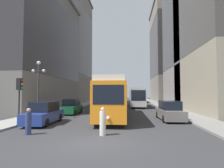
{
  "coord_description": "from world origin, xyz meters",
  "views": [
    {
      "loc": [
        1.67,
        -9.31,
        2.53
      ],
      "look_at": [
        0.03,
        8.18,
        3.42
      ],
      "focal_mm": 29.56,
      "sensor_mm": 36.0,
      "label": 1
    }
  ],
  "objects_px": {
    "transit_bus": "(137,96)",
    "pedestrian_crossing_near": "(103,122)",
    "streetcar": "(115,97)",
    "traffic_light_near_left": "(20,89)",
    "parked_car_left_mid": "(71,107)",
    "parked_car_left_near": "(97,101)",
    "lamp_post_left_near": "(38,80)",
    "pedestrian_crossing_far": "(28,122)",
    "parked_car_left_far": "(44,113)",
    "parked_car_right_far": "(169,111)"
  },
  "relations": [
    {
      "from": "transit_bus",
      "to": "streetcar",
      "type": "bearing_deg",
      "value": -101.37
    },
    {
      "from": "parked_car_left_far",
      "to": "parked_car_left_near",
      "type": "bearing_deg",
      "value": 87.5
    },
    {
      "from": "traffic_light_near_left",
      "to": "parked_car_left_near",
      "type": "bearing_deg",
      "value": 86.36
    },
    {
      "from": "lamp_post_left_near",
      "to": "parked_car_right_far",
      "type": "bearing_deg",
      "value": 1.96
    },
    {
      "from": "transit_bus",
      "to": "parked_car_right_far",
      "type": "xyz_separation_m",
      "value": [
        2.38,
        -17.18,
        -1.1
      ]
    },
    {
      "from": "parked_car_left_far",
      "to": "lamp_post_left_near",
      "type": "distance_m",
      "value": 4.36
    },
    {
      "from": "lamp_post_left_near",
      "to": "transit_bus",
      "type": "bearing_deg",
      "value": 59.38
    },
    {
      "from": "parked_car_left_mid",
      "to": "parked_car_left_far",
      "type": "distance_m",
      "value": 7.27
    },
    {
      "from": "parked_car_left_near",
      "to": "traffic_light_near_left",
      "type": "bearing_deg",
      "value": -94.2
    },
    {
      "from": "parked_car_left_near",
      "to": "transit_bus",
      "type": "bearing_deg",
      "value": -32.53
    },
    {
      "from": "transit_bus",
      "to": "parked_car_left_mid",
      "type": "distance_m",
      "value": 15.51
    },
    {
      "from": "transit_bus",
      "to": "pedestrian_crossing_near",
      "type": "bearing_deg",
      "value": -97.61
    },
    {
      "from": "parked_car_left_near",
      "to": "parked_car_right_far",
      "type": "distance_m",
      "value": 25.01
    },
    {
      "from": "transit_bus",
      "to": "parked_car_left_far",
      "type": "height_order",
      "value": "transit_bus"
    },
    {
      "from": "parked_car_right_far",
      "to": "pedestrian_crossing_far",
      "type": "distance_m",
      "value": 12.23
    },
    {
      "from": "parked_car_left_far",
      "to": "pedestrian_crossing_far",
      "type": "xyz_separation_m",
      "value": [
        0.92,
        -4.07,
        -0.09
      ]
    },
    {
      "from": "streetcar",
      "to": "traffic_light_near_left",
      "type": "height_order",
      "value": "streetcar"
    },
    {
      "from": "parked_car_left_mid",
      "to": "lamp_post_left_near",
      "type": "bearing_deg",
      "value": -112.51
    },
    {
      "from": "streetcar",
      "to": "pedestrian_crossing_near",
      "type": "distance_m",
      "value": 8.76
    },
    {
      "from": "pedestrian_crossing_far",
      "to": "lamp_post_left_near",
      "type": "bearing_deg",
      "value": -27.7
    },
    {
      "from": "parked_car_left_mid",
      "to": "streetcar",
      "type": "bearing_deg",
      "value": -24.49
    },
    {
      "from": "lamp_post_left_near",
      "to": "parked_car_left_near",
      "type": "bearing_deg",
      "value": 85.27
    },
    {
      "from": "pedestrian_crossing_near",
      "to": "lamp_post_left_near",
      "type": "xyz_separation_m",
      "value": [
        -7.42,
        6.41,
        3.04
      ]
    },
    {
      "from": "parked_car_left_near",
      "to": "streetcar",
      "type": "bearing_deg",
      "value": -75.51
    },
    {
      "from": "pedestrian_crossing_near",
      "to": "lamp_post_left_near",
      "type": "distance_m",
      "value": 10.27
    },
    {
      "from": "parked_car_left_mid",
      "to": "pedestrian_crossing_near",
      "type": "bearing_deg",
      "value": -64.21
    },
    {
      "from": "transit_bus",
      "to": "parked_car_right_far",
      "type": "bearing_deg",
      "value": -82.59
    },
    {
      "from": "transit_bus",
      "to": "pedestrian_crossing_far",
      "type": "relative_size",
      "value": 6.93
    },
    {
      "from": "transit_bus",
      "to": "parked_car_left_near",
      "type": "distance_m",
      "value": 10.12
    },
    {
      "from": "pedestrian_crossing_near",
      "to": "parked_car_left_mid",
      "type": "bearing_deg",
      "value": -165.15
    },
    {
      "from": "transit_bus",
      "to": "traffic_light_near_left",
      "type": "height_order",
      "value": "traffic_light_near_left"
    },
    {
      "from": "transit_bus",
      "to": "lamp_post_left_near",
      "type": "bearing_deg",
      "value": -121.08
    },
    {
      "from": "parked_car_left_mid",
      "to": "traffic_light_near_left",
      "type": "distance_m",
      "value": 8.61
    },
    {
      "from": "streetcar",
      "to": "transit_bus",
      "type": "xyz_separation_m",
      "value": [
        2.96,
        15.37,
        -0.15
      ]
    },
    {
      "from": "transit_bus",
      "to": "pedestrian_crossing_near",
      "type": "height_order",
      "value": "transit_bus"
    },
    {
      "from": "parked_car_left_mid",
      "to": "parked_car_left_far",
      "type": "bearing_deg",
      "value": -90.58
    },
    {
      "from": "streetcar",
      "to": "traffic_light_near_left",
      "type": "xyz_separation_m",
      "value": [
        -7.25,
        -5.71,
        0.82
      ]
    },
    {
      "from": "pedestrian_crossing_near",
      "to": "pedestrian_crossing_far",
      "type": "distance_m",
      "value": 4.6
    },
    {
      "from": "parked_car_left_mid",
      "to": "pedestrian_crossing_near",
      "type": "distance_m",
      "value": 12.42
    },
    {
      "from": "parked_car_left_far",
      "to": "traffic_light_near_left",
      "type": "xyz_separation_m",
      "value": [
        -1.68,
        -0.91,
        2.07
      ]
    },
    {
      "from": "transit_bus",
      "to": "lamp_post_left_near",
      "type": "relative_size",
      "value": 2.0
    },
    {
      "from": "parked_car_left_far",
      "to": "traffic_light_near_left",
      "type": "distance_m",
      "value": 2.82
    },
    {
      "from": "streetcar",
      "to": "pedestrian_crossing_far",
      "type": "xyz_separation_m",
      "value": [
        -4.64,
        -8.87,
        -1.35
      ]
    },
    {
      "from": "parked_car_left_mid",
      "to": "pedestrian_crossing_far",
      "type": "distance_m",
      "value": 11.38
    },
    {
      "from": "transit_bus",
      "to": "parked_car_right_far",
      "type": "distance_m",
      "value": 17.38
    },
    {
      "from": "parked_car_left_mid",
      "to": "pedestrian_crossing_far",
      "type": "relative_size",
      "value": 2.7
    },
    {
      "from": "transit_bus",
      "to": "pedestrian_crossing_near",
      "type": "relative_size",
      "value": 6.65
    },
    {
      "from": "pedestrian_crossing_near",
      "to": "parked_car_left_near",
      "type": "bearing_deg",
      "value": 179.13
    },
    {
      "from": "parked_car_left_near",
      "to": "pedestrian_crossing_far",
      "type": "bearing_deg",
      "value": -88.77
    },
    {
      "from": "parked_car_left_mid",
      "to": "pedestrian_crossing_far",
      "type": "xyz_separation_m",
      "value": [
        0.92,
        -11.34,
        -0.09
      ]
    }
  ]
}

